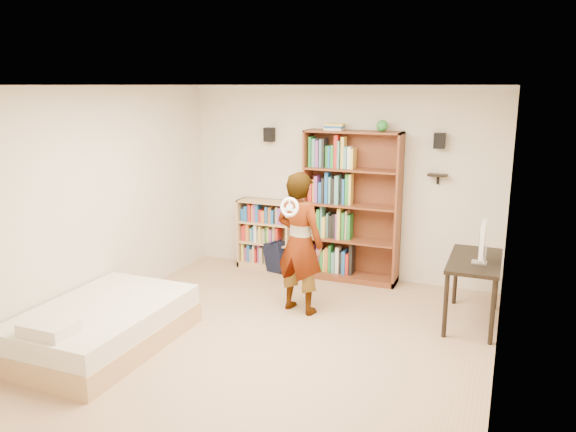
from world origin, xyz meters
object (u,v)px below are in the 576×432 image
at_px(low_bookshelf, 265,234).
at_px(daybed, 103,321).
at_px(computer_desk, 473,291).
at_px(tall_bookshelf, 352,207).
at_px(person, 300,243).

bearing_deg(low_bookshelf, daybed, -99.43).
distance_m(low_bookshelf, computer_desk, 3.20).
relative_size(low_bookshelf, daybed, 0.54).
xyz_separation_m(tall_bookshelf, computer_desk, (1.72, -0.91, -0.67)).
bearing_deg(low_bookshelf, computer_desk, -17.31).
bearing_deg(computer_desk, tall_bookshelf, 152.05).
xyz_separation_m(low_bookshelf, person, (1.07, -1.37, 0.35)).
height_order(tall_bookshelf, person, tall_bookshelf).
bearing_deg(daybed, person, 46.74).
bearing_deg(computer_desk, person, -167.93).
bearing_deg(low_bookshelf, tall_bookshelf, -1.66).
height_order(low_bookshelf, person, person).
height_order(low_bookshelf, computer_desk, low_bookshelf).
height_order(tall_bookshelf, low_bookshelf, tall_bookshelf).
distance_m(low_bookshelf, daybed, 3.10).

